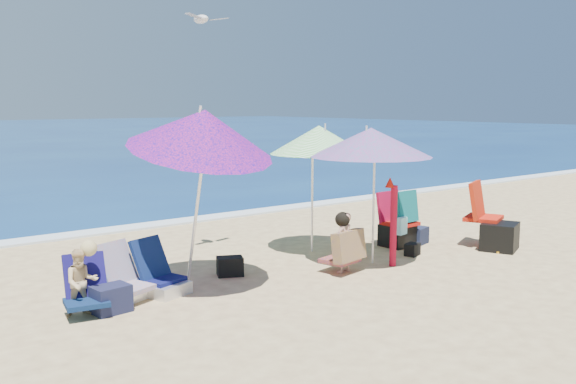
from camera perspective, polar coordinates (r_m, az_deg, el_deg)
ground at (r=8.32m, az=5.92°, el=-8.11°), size 120.00×120.00×0.00m
foam at (r=12.40m, az=-10.58°, el=-2.74°), size 120.00×0.50×0.04m
umbrella_turquoise at (r=9.02m, az=7.45°, el=4.44°), size 2.28×2.28×1.99m
umbrella_striped at (r=9.65m, az=2.79°, el=4.70°), size 1.95×1.95×2.00m
umbrella_blue at (r=7.64m, az=-7.67°, el=5.48°), size 1.86×1.93×2.41m
furled_umbrella at (r=9.07m, az=9.40°, el=-2.28°), size 0.20×0.18×1.28m
chair_navy at (r=7.93m, az=-11.31°, el=-7.71°), size 0.63×0.75×0.66m
chair_rainbow at (r=7.84m, az=-14.30°, el=-7.99°), size 0.65×0.77×0.66m
camp_chair_left at (r=10.61m, az=18.07°, el=-3.19°), size 0.80×1.06×1.05m
camp_chair_right at (r=10.39m, az=9.88°, el=-3.03°), size 0.60×0.63×0.93m
person_center at (r=8.68m, az=5.14°, el=-4.64°), size 0.60×0.55×0.84m
person_left at (r=7.33m, az=-17.97°, el=-7.65°), size 0.58×0.64×0.83m
bag_navy_a at (r=7.38m, az=-15.61°, el=-9.25°), size 0.42×0.33×0.31m
bag_black_a at (r=8.62m, az=-5.24°, el=-6.66°), size 0.42×0.37×0.25m
bag_tan at (r=9.77m, az=5.97°, el=-4.94°), size 0.34×0.29×0.24m
bag_navy_b at (r=10.69m, az=11.51°, el=-3.84°), size 0.43×0.37×0.27m
bag_black_b at (r=9.87m, az=11.11°, el=-5.08°), size 0.28×0.23×0.19m
orange_item at (r=10.42m, az=18.67°, el=-5.10°), size 0.25×0.18×0.03m
seagull at (r=9.33m, az=-7.76°, el=15.15°), size 0.73×0.34×0.12m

